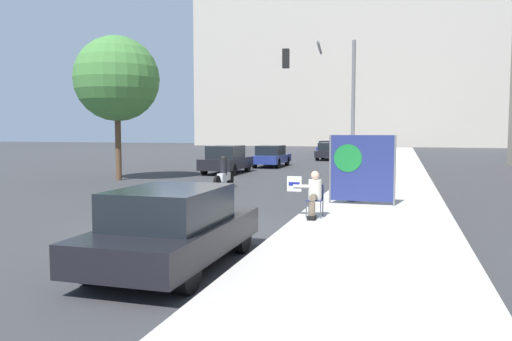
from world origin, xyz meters
name	(u,v)px	position (x,y,z in m)	size (l,w,h in m)	color
ground_plane	(182,230)	(0.00, 0.00, 0.00)	(160.00, 160.00, 0.00)	#38383A
sidewalk_curb	(388,177)	(4.35, 15.00, 0.06)	(3.94, 90.00, 0.13)	beige
building_backdrop_far	(359,28)	(-2.00, 71.41, 18.69)	(52.00, 12.00, 37.38)	#BCB2A3
seated_protester	(314,193)	(2.85, 1.85, 0.76)	(0.92, 0.77, 1.19)	#474C56
jogger_on_sidewalk	(352,174)	(3.49, 5.19, 0.98)	(0.34, 0.34, 1.67)	black
pedestrian_behind	(365,170)	(3.77, 7.20, 0.96)	(0.34, 0.34, 1.64)	#334775
protest_banner	(361,168)	(3.84, 4.51, 1.23)	(1.97, 0.06, 2.10)	slate
traffic_light_pole	(329,87)	(1.83, 11.42, 4.27)	(3.20, 2.97, 6.16)	slate
parked_car_curbside	(173,227)	(1.27, -3.06, 0.70)	(1.82, 4.11, 1.39)	black
car_on_road_nearest	(226,160)	(-4.37, 15.31, 0.76)	(1.86, 4.17, 1.55)	black
car_on_road_midblock	(271,156)	(-3.29, 21.01, 0.70)	(1.75, 4.34, 1.40)	navy
car_on_road_distant	(329,151)	(-0.75, 30.03, 0.70)	(1.71, 4.32, 1.41)	black
car_on_road_far_lane	(329,147)	(-2.19, 39.96, 0.69)	(1.88, 4.49, 1.37)	navy
motorcycle_on_road	(224,175)	(-1.96, 8.29, 0.57)	(0.28, 2.17, 1.35)	white
street_tree_near_curb	(117,79)	(-7.99, 10.19, 4.80)	(4.00, 4.00, 6.81)	brown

